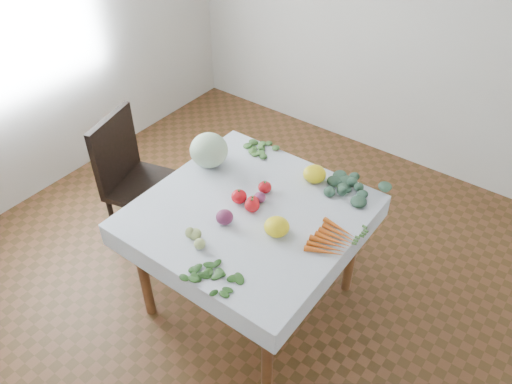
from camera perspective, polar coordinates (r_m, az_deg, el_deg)
ground at (r=3.24m, az=-0.62°, el=-12.08°), size 4.00×4.00×0.00m
left_wall at (r=3.78m, az=-27.02°, el=17.29°), size 0.04×4.00×2.70m
table at (r=2.75m, az=-0.72°, el=-3.65°), size 1.00×1.00×0.75m
tablecloth at (r=2.68m, az=-0.73°, el=-2.11°), size 1.12×1.12×0.01m
chair at (r=3.37m, az=-13.87°, el=2.01°), size 0.53×0.53×0.95m
cabbage at (r=2.96m, az=-5.41°, el=4.78°), size 0.24×0.24×0.20m
tomato_a at (r=2.66m, az=-0.44°, el=-1.52°), size 0.10×0.10×0.07m
tomato_b at (r=2.69m, az=-0.38°, el=-1.11°), size 0.09×0.09×0.06m
tomato_c at (r=2.78m, az=1.01°, el=0.55°), size 0.10×0.10×0.07m
tomato_d at (r=2.71m, az=-1.95°, el=-0.52°), size 0.11×0.11×0.08m
heirloom_back at (r=2.87m, az=6.71°, el=2.06°), size 0.15×0.15×0.09m
heirloom_front at (r=2.52m, az=2.39°, el=-3.99°), size 0.14×0.14×0.09m
onion_a at (r=2.59m, az=-3.62°, el=-2.88°), size 0.10×0.10×0.08m
onion_b at (r=2.71m, az=0.42°, el=-0.63°), size 0.07×0.07×0.06m
tomatillo_cluster at (r=2.50m, az=-6.90°, el=-5.59°), size 0.09×0.12×0.05m
carrot_bunch at (r=2.53m, az=8.79°, el=-5.45°), size 0.20×0.27×0.03m
kale_bunch at (r=2.84m, az=11.26°, el=0.44°), size 0.30×0.28×0.04m
basil_bunch at (r=2.36m, az=-5.04°, el=-9.59°), size 0.27×0.19×0.01m
dill_bunch at (r=3.12m, az=0.24°, el=5.05°), size 0.20×0.20×0.02m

